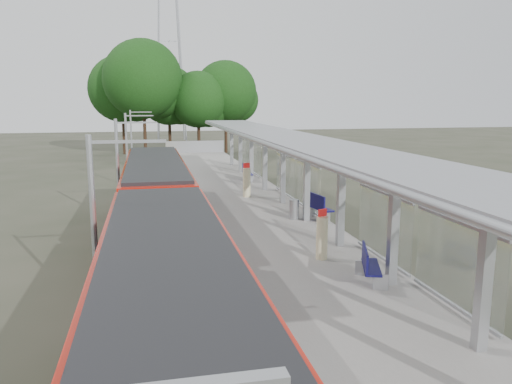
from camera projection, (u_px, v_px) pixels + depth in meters
trackbed at (156, 217)px, 26.83m from camera, size 3.00×70.00×0.24m
platform at (238, 206)px, 27.70m from camera, size 6.00×50.00×1.00m
tactile_strip at (192, 199)px, 27.08m from camera, size 0.60×50.00×0.02m
end_fence at (195, 147)px, 51.48m from camera, size 6.00×0.10×1.20m
train at (160, 233)px, 16.14m from camera, size 2.74×27.60×3.62m
canopy at (285, 145)px, 23.71m from camera, size 3.27×38.00×3.66m
pylon at (168, 15)px, 75.10m from camera, size 8.00×4.00×38.00m
tree_cluster at (166, 89)px, 57.60m from camera, size 19.68×11.79×13.03m
catenary_masts at (120, 169)px, 25.01m from camera, size 2.08×48.16×5.40m
bench_near at (368, 264)px, 14.56m from camera, size 1.00×1.64×1.07m
bench_mid at (318, 206)px, 22.41m from camera, size 0.77×1.78×1.18m
bench_far at (246, 172)px, 33.34m from camera, size 0.53×1.62×1.10m
info_pillar_near at (322, 237)px, 16.74m from camera, size 0.39×0.39×1.72m
info_pillar_far at (247, 182)px, 27.65m from camera, size 0.43×0.43×1.90m
litter_bin at (294, 209)px, 22.49m from camera, size 0.53×0.53×0.90m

